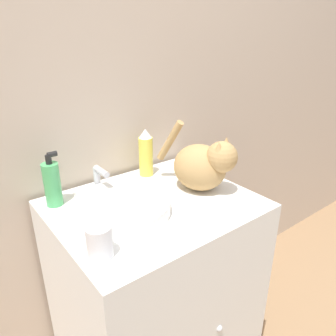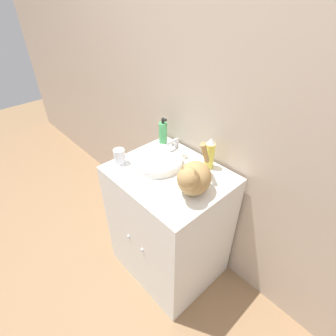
{
  "view_description": "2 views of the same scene",
  "coord_description": "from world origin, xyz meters",
  "px_view_note": "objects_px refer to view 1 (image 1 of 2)",
  "views": [
    {
      "loc": [
        -0.57,
        -0.54,
        1.43
      ],
      "look_at": [
        0.03,
        0.24,
        1.01
      ],
      "focal_mm": 35.0,
      "sensor_mm": 36.0,
      "label": 1
    },
    {
      "loc": [
        0.88,
        -0.55,
        1.8
      ],
      "look_at": [
        0.05,
        0.23,
        0.96
      ],
      "focal_mm": 28.0,
      "sensor_mm": 36.0,
      "label": 2
    }
  ],
  "objects_px": {
    "cat": "(203,165)",
    "soap_bottle": "(52,183)",
    "spray_bottle": "(146,153)",
    "cup": "(99,242)"
  },
  "relations": [
    {
      "from": "cat",
      "to": "soap_bottle",
      "type": "height_order",
      "value": "cat"
    },
    {
      "from": "soap_bottle",
      "to": "spray_bottle",
      "type": "distance_m",
      "value": 0.39
    },
    {
      "from": "cat",
      "to": "spray_bottle",
      "type": "distance_m",
      "value": 0.26
    },
    {
      "from": "soap_bottle",
      "to": "cup",
      "type": "bearing_deg",
      "value": -90.87
    },
    {
      "from": "spray_bottle",
      "to": "soap_bottle",
      "type": "bearing_deg",
      "value": -177.91
    },
    {
      "from": "soap_bottle",
      "to": "cat",
      "type": "bearing_deg",
      "value": -25.03
    },
    {
      "from": "cat",
      "to": "spray_bottle",
      "type": "height_order",
      "value": "cat"
    },
    {
      "from": "cat",
      "to": "soap_bottle",
      "type": "bearing_deg",
      "value": -134.15
    },
    {
      "from": "soap_bottle",
      "to": "cup",
      "type": "distance_m",
      "value": 0.35
    },
    {
      "from": "soap_bottle",
      "to": "spray_bottle",
      "type": "bearing_deg",
      "value": 2.09
    }
  ]
}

